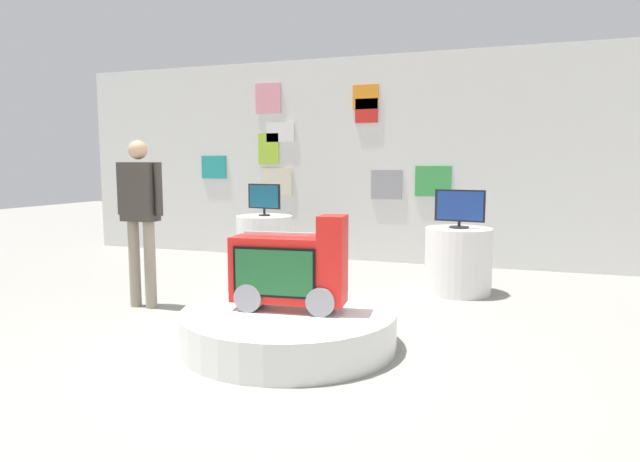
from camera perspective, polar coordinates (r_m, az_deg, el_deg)
The scene contains 9 objects.
ground_plane at distance 4.79m, azimuth -4.30°, elevation -11.92°, with size 30.00×30.00×0.00m, color gray.
back_wall_display at distance 8.77m, azimuth 7.16°, elevation 7.29°, with size 11.07×0.13×3.22m.
main_display_pedestal at distance 4.78m, azimuth -3.24°, elevation -9.95°, with size 1.83×1.83×0.31m, color silver.
novelty_firetruck_tv at distance 4.66m, azimuth -3.09°, elevation -4.27°, with size 1.00×0.43×0.82m.
display_pedestal_left_rear at distance 6.83m, azimuth 14.09°, elevation -2.99°, with size 0.79×0.79×0.79m, color silver.
tv_on_left_rear at distance 6.75m, azimuth 14.25°, elevation 2.35°, with size 0.59×0.23×0.46m.
display_pedestal_center_rear at distance 8.25m, azimuth -5.74°, elevation -1.15°, with size 0.83×0.83×0.79m, color silver.
tv_on_center_rear at distance 8.18m, azimuth -5.80°, elevation 3.46°, with size 0.55×0.17×0.47m.
shopper_browsing_near_truck at distance 6.20m, azimuth -18.10°, elevation 2.08°, with size 0.56×0.20×1.80m.
Camera 1 is at (1.81, -4.15, 1.54)m, focal length 30.95 mm.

